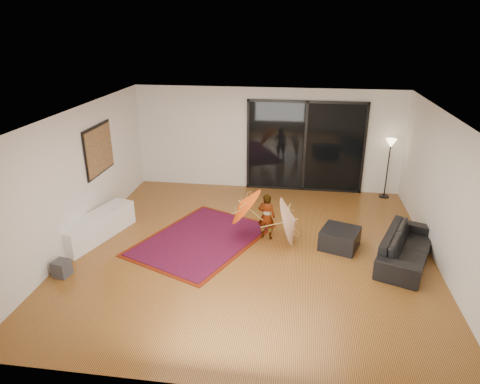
% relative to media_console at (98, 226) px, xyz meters
% --- Properties ---
extents(floor, '(7.00, 7.00, 0.00)m').
position_rel_media_console_xyz_m(floor, '(3.25, -0.08, -0.26)').
color(floor, '#A7672D').
rests_on(floor, ground).
extents(ceiling, '(7.00, 7.00, 0.00)m').
position_rel_media_console_xyz_m(ceiling, '(3.25, -0.08, 2.44)').
color(ceiling, white).
rests_on(ceiling, wall_back).
extents(wall_back, '(7.00, 0.00, 7.00)m').
position_rel_media_console_xyz_m(wall_back, '(3.25, 3.42, 1.09)').
color(wall_back, silver).
rests_on(wall_back, floor).
extents(wall_front, '(7.00, 0.00, 7.00)m').
position_rel_media_console_xyz_m(wall_front, '(3.25, -3.58, 1.09)').
color(wall_front, silver).
rests_on(wall_front, floor).
extents(wall_left, '(0.00, 7.00, 7.00)m').
position_rel_media_console_xyz_m(wall_left, '(-0.25, -0.08, 1.09)').
color(wall_left, silver).
rests_on(wall_left, floor).
extents(wall_right, '(0.00, 7.00, 7.00)m').
position_rel_media_console_xyz_m(wall_right, '(6.75, -0.08, 1.09)').
color(wall_right, silver).
rests_on(wall_right, floor).
extents(sliding_door, '(3.06, 0.07, 2.40)m').
position_rel_media_console_xyz_m(sliding_door, '(4.25, 3.39, 0.94)').
color(sliding_door, black).
rests_on(sliding_door, wall_back).
extents(painting, '(0.04, 1.28, 1.08)m').
position_rel_media_console_xyz_m(painting, '(-0.21, 0.92, 1.39)').
color(painting, black).
rests_on(painting, wall_left).
extents(media_console, '(0.99, 1.93, 0.52)m').
position_rel_media_console_xyz_m(media_console, '(0.00, 0.00, 0.00)').
color(media_console, white).
rests_on(media_console, floor).
extents(speaker, '(0.30, 0.30, 0.30)m').
position_rel_media_console_xyz_m(speaker, '(0.00, -1.47, -0.11)').
color(speaker, '#424244').
rests_on(speaker, floor).
extents(persian_rug, '(3.01, 3.42, 0.02)m').
position_rel_media_console_xyz_m(persian_rug, '(2.17, 0.19, -0.25)').
color(persian_rug, '#631908').
rests_on(persian_rug, floor).
extents(sofa, '(1.45, 2.13, 0.58)m').
position_rel_media_console_xyz_m(sofa, '(6.20, -0.06, 0.03)').
color(sofa, black).
rests_on(sofa, floor).
extents(ottoman, '(0.89, 0.89, 0.40)m').
position_rel_media_console_xyz_m(ottoman, '(4.99, 0.29, -0.06)').
color(ottoman, black).
rests_on(ottoman, floor).
extents(floor_lamp, '(0.26, 0.26, 1.54)m').
position_rel_media_console_xyz_m(floor_lamp, '(6.35, 3.17, 0.96)').
color(floor_lamp, black).
rests_on(floor_lamp, floor).
extents(child, '(0.40, 0.30, 0.99)m').
position_rel_media_console_xyz_m(child, '(3.50, 0.48, 0.24)').
color(child, '#999999').
rests_on(child, floor).
extents(parasol_orange, '(0.70, 0.90, 0.91)m').
position_rel_media_console_xyz_m(parasol_orange, '(2.95, 0.43, 0.47)').
color(parasol_orange, '#E3470B').
rests_on(parasol_orange, child).
extents(parasol_white, '(0.53, 1.00, 1.01)m').
position_rel_media_console_xyz_m(parasol_white, '(4.10, 0.33, 0.24)').
color(parasol_white, white).
rests_on(parasol_white, floor).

